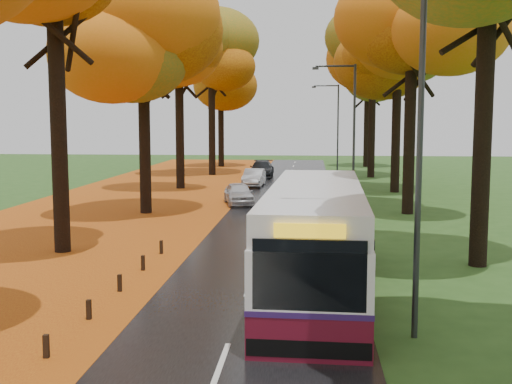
# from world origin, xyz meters

# --- Properties ---
(road) EXTENTS (6.50, 90.00, 0.04)m
(road) POSITION_xyz_m (0.00, 25.00, 0.02)
(road) COLOR black
(road) RESTS_ON ground
(centre_line) EXTENTS (0.12, 90.00, 0.01)m
(centre_line) POSITION_xyz_m (0.00, 25.00, 0.04)
(centre_line) COLOR silver
(centre_line) RESTS_ON road
(leaf_verge) EXTENTS (12.00, 90.00, 0.02)m
(leaf_verge) POSITION_xyz_m (-9.00, 25.00, 0.01)
(leaf_verge) COLOR maroon
(leaf_verge) RESTS_ON ground
(leaf_drift) EXTENTS (0.90, 90.00, 0.01)m
(leaf_drift) POSITION_xyz_m (-3.05, 25.00, 0.04)
(leaf_drift) COLOR #BE6B13
(leaf_drift) RESTS_ON road
(trees_left) EXTENTS (9.20, 74.00, 13.88)m
(trees_left) POSITION_xyz_m (-7.18, 27.06, 9.53)
(trees_left) COLOR black
(trees_left) RESTS_ON ground
(trees_right) EXTENTS (9.30, 74.20, 13.96)m
(trees_right) POSITION_xyz_m (7.19, 26.91, 9.69)
(trees_right) COLOR black
(trees_right) RESTS_ON ground
(bollard_row) EXTENTS (0.11, 23.51, 0.52)m
(bollard_row) POSITION_xyz_m (-3.70, 4.70, 0.26)
(bollard_row) COLOR black
(bollard_row) RESTS_ON ground
(streetlamp_near) EXTENTS (2.45, 0.18, 8.00)m
(streetlamp_near) POSITION_xyz_m (3.95, 8.00, 4.71)
(streetlamp_near) COLOR #333538
(streetlamp_near) RESTS_ON ground
(streetlamp_mid) EXTENTS (2.45, 0.18, 8.00)m
(streetlamp_mid) POSITION_xyz_m (3.95, 30.00, 4.71)
(streetlamp_mid) COLOR #333538
(streetlamp_mid) RESTS_ON ground
(streetlamp_far) EXTENTS (2.45, 0.18, 8.00)m
(streetlamp_far) POSITION_xyz_m (3.95, 52.00, 4.71)
(streetlamp_far) COLOR #333538
(streetlamp_far) RESTS_ON ground
(bus) EXTENTS (2.99, 11.61, 3.04)m
(bus) POSITION_xyz_m (1.95, 11.83, 1.63)
(bus) COLOR #5A0E1E
(bus) RESTS_ON road
(car_white) EXTENTS (2.33, 3.96, 1.26)m
(car_white) POSITION_xyz_m (-2.35, 30.12, 0.67)
(car_white) COLOR silver
(car_white) RESTS_ON road
(car_silver) EXTENTS (1.50, 3.93, 1.28)m
(car_silver) POSITION_xyz_m (-2.35, 39.99, 0.68)
(car_silver) COLOR #929599
(car_silver) RESTS_ON road
(car_dark) EXTENTS (1.93, 4.72, 1.37)m
(car_dark) POSITION_xyz_m (-2.35, 47.38, 0.72)
(car_dark) COLOR black
(car_dark) RESTS_ON road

